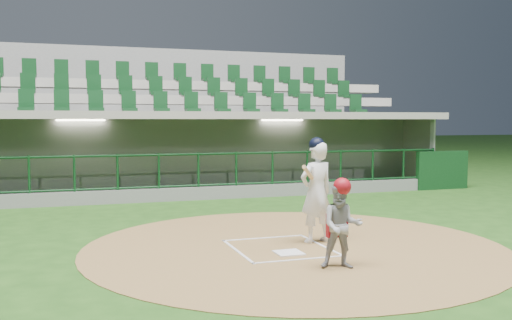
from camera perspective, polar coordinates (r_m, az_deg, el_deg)
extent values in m
plane|color=#1C4213|center=(10.01, 1.80, -8.51)|extent=(120.00, 120.00, 0.00)
cylinder|color=brown|center=(9.93, 3.85, -8.58)|extent=(7.20, 7.20, 0.01)
cube|color=white|center=(9.37, 3.30, -9.25)|extent=(0.43, 0.43, 0.02)
cube|color=white|center=(9.50, -1.87, -9.09)|extent=(0.05, 1.80, 0.01)
cube|color=white|center=(10.02, 6.48, -8.42)|extent=(0.05, 1.80, 0.01)
cube|color=white|center=(10.51, 0.76, -7.80)|extent=(1.55, 0.05, 0.01)
cube|color=white|center=(8.96, 4.38, -9.89)|extent=(1.55, 0.05, 0.01)
cube|color=slate|center=(17.22, -6.88, -5.11)|extent=(15.00, 3.00, 0.10)
cube|color=slate|center=(18.63, -7.90, -0.09)|extent=(15.00, 0.20, 2.70)
cube|color=#B4AF9F|center=(18.49, -7.84, 0.65)|extent=(13.50, 0.04, 0.90)
cube|color=gray|center=(19.95, 14.70, 0.08)|extent=(0.20, 3.00, 2.70)
cube|color=gray|center=(16.76, -6.79, 4.43)|extent=(15.40, 3.50, 0.20)
cube|color=slate|center=(15.62, -5.76, -3.44)|extent=(15.00, 0.15, 0.40)
cube|color=black|center=(15.50, -5.80, 2.34)|extent=(15.00, 0.01, 0.95)
cube|color=brown|center=(18.20, -7.55, -3.75)|extent=(12.75, 0.40, 0.45)
cube|color=white|center=(16.67, -17.13, 3.83)|extent=(1.30, 0.35, 0.04)
cube|color=white|center=(17.85, 2.55, 4.00)|extent=(1.30, 0.35, 0.04)
cube|color=black|center=(18.83, 18.11, -0.97)|extent=(1.80, 0.18, 1.20)
imported|color=maroon|center=(17.58, -14.56, -2.17)|extent=(1.01, 0.54, 1.63)
imported|color=maroon|center=(18.50, -2.53, -1.76)|extent=(0.87, 0.65, 1.62)
imported|color=maroon|center=(19.14, 4.26, -1.52)|extent=(1.59, 0.70, 1.66)
cube|color=gray|center=(20.23, -8.76, 1.07)|extent=(17.00, 6.50, 2.50)
cube|color=#A6A096|center=(18.73, -8.02, 4.37)|extent=(16.60, 0.95, 0.30)
cube|color=gray|center=(19.67, -8.54, 5.94)|extent=(16.60, 0.95, 0.30)
cube|color=#9C988D|center=(20.64, -9.01, 7.38)|extent=(16.60, 0.95, 0.30)
cube|color=slate|center=(23.52, -10.17, 4.81)|extent=(17.00, 0.25, 5.05)
imported|color=white|center=(10.10, 6.06, -3.22)|extent=(0.72, 0.55, 1.78)
sphere|color=black|center=(10.03, 6.10, 1.48)|extent=(0.28, 0.28, 0.28)
cylinder|color=tan|center=(9.74, 5.35, -1.42)|extent=(0.58, 0.79, 0.39)
imported|color=#999A9F|center=(8.42, 8.57, -6.53)|extent=(0.73, 0.66, 1.25)
sphere|color=maroon|center=(8.33, 8.61, -2.65)|extent=(0.26, 0.26, 0.26)
cube|color=maroon|center=(8.55, 8.11, -6.46)|extent=(0.32, 0.10, 0.35)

